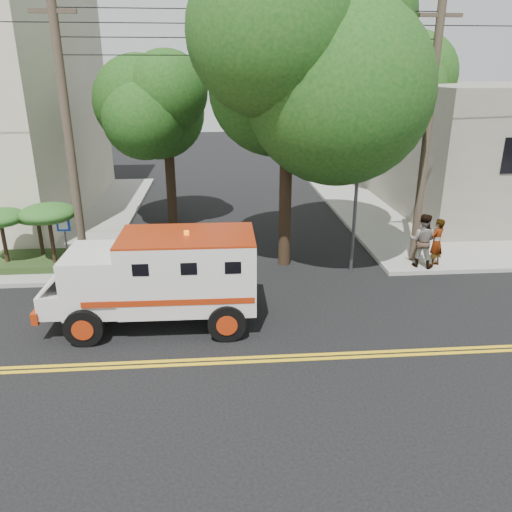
{
  "coord_description": "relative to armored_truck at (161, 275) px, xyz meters",
  "views": [
    {
      "loc": [
        -0.93,
        -10.69,
        6.73
      ],
      "look_at": [
        0.18,
        3.09,
        1.6
      ],
      "focal_mm": 35.0,
      "sensor_mm": 36.0,
      "label": 1
    }
  ],
  "objects": [
    {
      "name": "ground",
      "position": [
        2.51,
        -2.09,
        -1.5
      ],
      "size": [
        100.0,
        100.0,
        0.0
      ],
      "primitive_type": "plane",
      "color": "black",
      "rests_on": "ground"
    },
    {
      "name": "sidewalk_ne",
      "position": [
        16.01,
        11.41,
        -1.43
      ],
      "size": [
        17.0,
        17.0,
        0.15
      ],
      "primitive_type": "cube",
      "color": "gray",
      "rests_on": "ground"
    },
    {
      "name": "utility_pole_left",
      "position": [
        -3.09,
        3.91,
        3.0
      ],
      "size": [
        0.28,
        0.28,
        9.0
      ],
      "primitive_type": "cylinder",
      "color": "#382D23",
      "rests_on": "ground"
    },
    {
      "name": "utility_pole_right",
      "position": [
        8.81,
        4.11,
        3.0
      ],
      "size": [
        0.28,
        0.28,
        9.0
      ],
      "primitive_type": "cylinder",
      "color": "#382D23",
      "rests_on": "ground"
    },
    {
      "name": "tree_main",
      "position": [
        4.45,
        4.12,
        5.7
      ],
      "size": [
        6.08,
        5.7,
        9.85
      ],
      "color": "black",
      "rests_on": "ground"
    },
    {
      "name": "tree_left",
      "position": [
        -0.17,
        9.7,
        4.23
      ],
      "size": [
        4.48,
        4.2,
        7.7
      ],
      "color": "black",
      "rests_on": "ground"
    },
    {
      "name": "tree_right",
      "position": [
        11.36,
        13.68,
        4.59
      ],
      "size": [
        4.8,
        4.5,
        8.2
      ],
      "color": "black",
      "rests_on": "ground"
    },
    {
      "name": "traffic_signal",
      "position": [
        6.31,
        3.51,
        0.72
      ],
      "size": [
        0.15,
        0.18,
        3.6
      ],
      "color": "#3F3F42",
      "rests_on": "ground"
    },
    {
      "name": "accessibility_sign",
      "position": [
        -3.69,
        4.08,
        -0.14
      ],
      "size": [
        0.45,
        0.1,
        2.02
      ],
      "color": "#3F3F42",
      "rests_on": "ground"
    },
    {
      "name": "palm_planter",
      "position": [
        -4.92,
        4.54,
        0.14
      ],
      "size": [
        3.52,
        2.63,
        2.36
      ],
      "color": "#1E3314",
      "rests_on": "sidewalk_nw"
    },
    {
      "name": "armored_truck",
      "position": [
        0.0,
        0.0,
        0.0
      ],
      "size": [
        5.84,
        2.42,
        2.64
      ],
      "rotation": [
        0.0,
        0.0,
        -0.01
      ],
      "color": "silver",
      "rests_on": "ground"
    },
    {
      "name": "pedestrian_a",
      "position": [
        9.32,
        3.41,
        -0.48
      ],
      "size": [
        0.76,
        0.7,
        1.75
      ],
      "primitive_type": "imported",
      "rotation": [
        0.0,
        0.0,
        3.73
      ],
      "color": "gray",
      "rests_on": "sidewalk_ne"
    },
    {
      "name": "pedestrian_b",
      "position": [
        8.79,
        3.41,
        -0.39
      ],
      "size": [
        1.18,
        1.11,
        1.94
      ],
      "primitive_type": "imported",
      "rotation": [
        0.0,
        0.0,
        2.62
      ],
      "color": "gray",
      "rests_on": "sidewalk_ne"
    }
  ]
}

